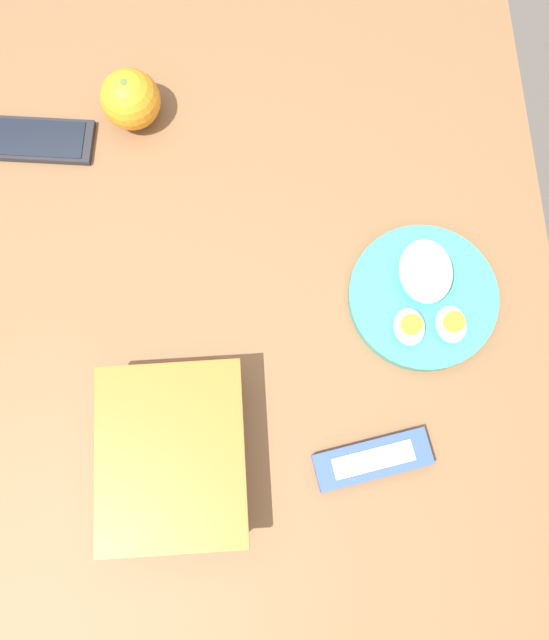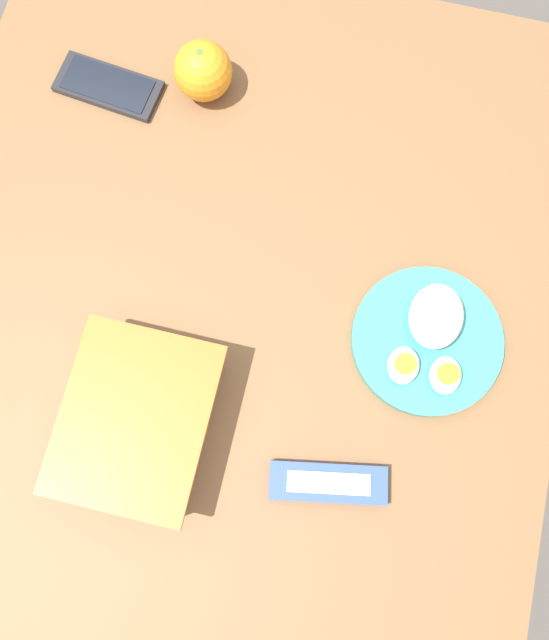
% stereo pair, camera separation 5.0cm
% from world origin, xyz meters
% --- Properties ---
extents(ground_plane, '(10.00, 10.00, 0.00)m').
position_xyz_m(ground_plane, '(0.00, 0.00, 0.00)').
color(ground_plane, '#4C4742').
extents(table, '(1.04, 0.86, 0.75)m').
position_xyz_m(table, '(0.00, 0.00, 0.67)').
color(table, brown).
rests_on(table, ground_plane).
extents(food_container, '(0.21, 0.17, 0.07)m').
position_xyz_m(food_container, '(-0.16, 0.07, 0.78)').
color(food_container, white).
rests_on(food_container, table).
extents(orange_fruit, '(0.08, 0.08, 0.08)m').
position_xyz_m(orange_fruit, '(0.30, 0.11, 0.79)').
color(orange_fruit, orange).
rests_on(orange_fruit, table).
extents(rice_plate, '(0.19, 0.19, 0.06)m').
position_xyz_m(rice_plate, '(0.02, -0.25, 0.77)').
color(rice_plate, teal).
rests_on(rice_plate, table).
extents(candy_bar, '(0.07, 0.15, 0.02)m').
position_xyz_m(candy_bar, '(-0.18, -0.17, 0.76)').
color(candy_bar, '#334C9E').
rests_on(candy_bar, table).
extents(cell_phone, '(0.08, 0.15, 0.01)m').
position_xyz_m(cell_phone, '(0.27, 0.24, 0.76)').
color(cell_phone, '#232328').
rests_on(cell_phone, table).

